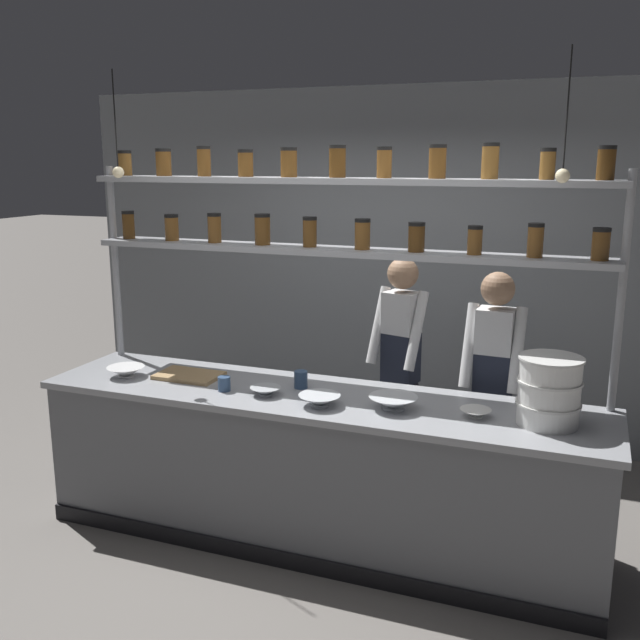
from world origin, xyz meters
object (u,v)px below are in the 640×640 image
at_px(prep_bowl_far_left, 393,403).
at_px(prep_bowl_center_back, 266,391).
at_px(spice_shelf_unit, 336,222).
at_px(prep_bowl_near_left, 126,372).
at_px(serving_cup_by_board, 224,384).
at_px(chef_center, 493,383).
at_px(container_stack, 549,391).
at_px(cutting_board, 189,375).
at_px(prep_bowl_near_right, 475,413).
at_px(chef_left, 400,360).
at_px(prep_bowl_center_front, 319,401).
at_px(serving_cup_front, 301,380).

bearing_deg(prep_bowl_far_left, prep_bowl_center_back, -177.18).
distance_m(spice_shelf_unit, prep_bowl_near_left, 1.62).
relative_size(prep_bowl_far_left, serving_cup_by_board, 3.10).
bearing_deg(chef_center, prep_bowl_far_left, -119.67).
xyz_separation_m(container_stack, prep_bowl_center_back, (-1.56, -0.10, -0.16)).
bearing_deg(cutting_board, prep_bowl_near_left, -160.98).
bearing_deg(cutting_board, prep_bowl_near_right, -2.38).
bearing_deg(chef_left, prep_bowl_center_front, -86.01).
distance_m(spice_shelf_unit, prep_bowl_far_left, 1.13).
distance_m(chef_left, prep_bowl_center_back, 1.10).
relative_size(spice_shelf_unit, serving_cup_by_board, 37.35).
relative_size(chef_center, prep_bowl_near_right, 9.62).
xyz_separation_m(cutting_board, prep_bowl_far_left, (1.35, -0.11, 0.02)).
xyz_separation_m(container_stack, serving_cup_by_board, (-1.82, -0.12, -0.14)).
distance_m(prep_bowl_center_back, serving_cup_front, 0.25).
xyz_separation_m(chef_center, cutting_board, (-1.80, -0.58, 0.01)).
height_order(chef_center, cutting_board, chef_center).
bearing_deg(serving_cup_front, prep_bowl_far_left, -14.81).
relative_size(prep_bowl_center_back, serving_cup_by_board, 2.08).
height_order(chef_left, chef_center, chef_left).
distance_m(prep_bowl_near_left, serving_cup_front, 1.13).
distance_m(prep_bowl_near_right, serving_cup_by_board, 1.46).
bearing_deg(container_stack, cutting_board, 178.87).
distance_m(container_stack, prep_bowl_center_back, 1.57).
relative_size(serving_cup_front, serving_cup_by_board, 1.21).
height_order(container_stack, prep_bowl_near_left, container_stack).
relative_size(chef_left, prep_bowl_near_right, 9.77).
xyz_separation_m(spice_shelf_unit, prep_bowl_center_front, (0.09, -0.50, -0.95)).
height_order(container_stack, serving_cup_front, container_stack).
height_order(prep_bowl_near_left, prep_bowl_center_back, prep_bowl_near_left).
bearing_deg(serving_cup_by_board, spice_shelf_unit, 40.33).
bearing_deg(serving_cup_front, container_stack, -3.87).
height_order(prep_bowl_center_front, prep_bowl_far_left, prep_bowl_far_left).
relative_size(container_stack, prep_bowl_far_left, 1.34).
bearing_deg(prep_bowl_center_back, prep_bowl_far_left, 2.82).
height_order(spice_shelf_unit, prep_bowl_center_back, spice_shelf_unit).
bearing_deg(spice_shelf_unit, cutting_board, -161.21).
relative_size(cutting_board, serving_cup_by_board, 4.61).
bearing_deg(chef_left, serving_cup_by_board, -115.47).
height_order(chef_left, prep_bowl_near_right, chef_left).
bearing_deg(prep_bowl_near_right, chef_left, 126.23).
height_order(spice_shelf_unit, chef_left, spice_shelf_unit).
bearing_deg(prep_bowl_near_right, serving_cup_front, 173.10).
bearing_deg(spice_shelf_unit, chef_center, 16.86).
xyz_separation_m(prep_bowl_center_front, serving_cup_front, (-0.22, 0.26, 0.02)).
height_order(prep_bowl_near_right, serving_cup_by_board, serving_cup_by_board).
xyz_separation_m(container_stack, prep_bowl_near_left, (-2.54, -0.09, -0.15)).
distance_m(spice_shelf_unit, prep_bowl_center_back, 1.09).
height_order(container_stack, serving_cup_by_board, container_stack).
relative_size(prep_bowl_near_left, prep_bowl_center_front, 1.00).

